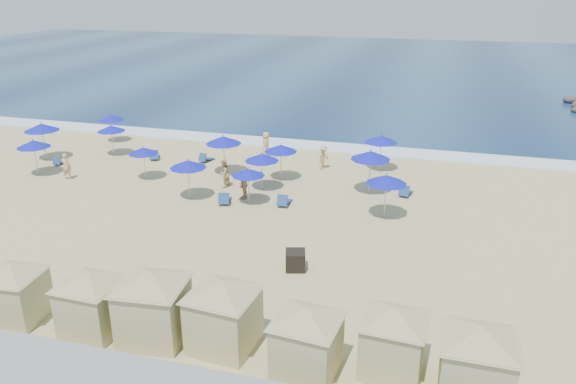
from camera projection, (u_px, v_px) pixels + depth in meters
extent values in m
plane|color=tan|center=(206.00, 224.00, 29.35)|extent=(160.00, 160.00, 0.00)
cube|color=#0E254E|center=(364.00, 68.00, 78.69)|extent=(160.00, 80.00, 0.06)
cube|color=white|center=(287.00, 144.00, 43.24)|extent=(160.00, 2.50, 0.08)
cube|color=gray|center=(37.00, 375.00, 17.49)|extent=(160.00, 2.20, 1.10)
ellipsoid|color=#322C29|center=(570.00, 100.00, 56.89)|extent=(1.32, 1.32, 0.86)
cube|color=black|center=(295.00, 260.00, 24.74)|extent=(1.06, 1.06, 0.86)
cube|color=#C2B884|center=(16.00, 297.00, 20.99)|extent=(2.01, 2.01, 1.87)
cube|color=tan|center=(12.00, 275.00, 20.65)|extent=(2.11, 2.11, 0.07)
pyramid|color=tan|center=(9.00, 264.00, 20.48)|extent=(4.08, 4.08, 0.47)
cube|color=#C2B884|center=(93.00, 307.00, 20.27)|extent=(2.00, 2.00, 1.94)
cube|color=tan|center=(90.00, 284.00, 19.92)|extent=(2.10, 2.10, 0.08)
pyramid|color=tan|center=(88.00, 272.00, 19.75)|extent=(4.24, 4.24, 0.48)
cube|color=#C2B884|center=(154.00, 311.00, 19.83)|extent=(2.36, 2.36, 2.16)
cube|color=tan|center=(151.00, 285.00, 19.44)|extent=(2.47, 2.47, 0.09)
pyramid|color=tan|center=(150.00, 271.00, 19.25)|extent=(4.71, 4.71, 0.54)
cube|color=#C2B884|center=(224.00, 320.00, 19.39)|extent=(2.27, 2.27, 2.09)
cube|color=tan|center=(223.00, 294.00, 19.01)|extent=(2.38, 2.38, 0.08)
pyramid|color=tan|center=(222.00, 281.00, 18.82)|extent=(4.56, 4.56, 0.52)
cube|color=#C2B884|center=(307.00, 346.00, 18.14)|extent=(2.13, 2.13, 1.94)
cube|color=tan|center=(307.00, 321.00, 17.79)|extent=(2.24, 2.24, 0.08)
pyramid|color=tan|center=(307.00, 308.00, 17.61)|extent=(4.24, 4.24, 0.49)
cube|color=#C2B884|center=(393.00, 346.00, 18.19)|extent=(2.05, 2.05, 1.92)
cube|color=tan|center=(395.00, 321.00, 17.84)|extent=(2.15, 2.15, 0.08)
pyramid|color=tan|center=(396.00, 308.00, 17.67)|extent=(4.20, 4.20, 0.48)
cube|color=#C2B884|center=(476.00, 369.00, 16.97)|extent=(2.09, 2.09, 2.08)
cube|color=tan|center=(480.00, 341.00, 16.60)|extent=(2.19, 2.19, 0.08)
pyramid|color=tan|center=(482.00, 326.00, 16.41)|extent=(4.56, 4.56, 0.52)
cylinder|color=#A5A8AD|center=(44.00, 145.00, 39.27)|extent=(0.06, 0.06, 2.16)
cone|color=#1016B5|center=(41.00, 127.00, 38.81)|extent=(2.38, 2.38, 0.51)
sphere|color=#1016B5|center=(41.00, 123.00, 38.69)|extent=(0.09, 0.09, 0.09)
cylinder|color=#A5A8AD|center=(36.00, 161.00, 36.30)|extent=(0.05, 0.05, 1.92)
cone|color=#1016B5|center=(33.00, 144.00, 35.89)|extent=(2.13, 2.13, 0.46)
sphere|color=#1016B5|center=(33.00, 139.00, 35.79)|extent=(0.08, 0.08, 0.08)
cylinder|color=#A5A8AD|center=(113.00, 143.00, 40.37)|extent=(0.05, 0.05, 1.81)
cone|color=#1016B5|center=(111.00, 128.00, 39.98)|extent=(2.00, 2.00, 0.43)
sphere|color=#1016B5|center=(111.00, 125.00, 39.89)|extent=(0.08, 0.08, 0.08)
cylinder|color=#A5A8AD|center=(145.00, 166.00, 35.61)|extent=(0.05, 0.05, 1.72)
cone|color=#1016B5|center=(143.00, 151.00, 35.24)|extent=(1.90, 1.90, 0.41)
sphere|color=#1016B5|center=(143.00, 147.00, 35.15)|extent=(0.07, 0.07, 0.07)
cylinder|color=#A5A8AD|center=(224.00, 158.00, 36.42)|extent=(0.06, 0.06, 2.11)
cone|color=#1016B5|center=(223.00, 140.00, 35.97)|extent=(2.33, 2.33, 0.50)
sphere|color=#1016B5|center=(223.00, 135.00, 35.86)|extent=(0.09, 0.09, 0.09)
cylinder|color=#A5A8AD|center=(189.00, 183.00, 32.45)|extent=(0.05, 0.05, 1.92)
cone|color=#1016B5|center=(188.00, 164.00, 32.03)|extent=(2.13, 2.13, 0.46)
sphere|color=#1016B5|center=(188.00, 159.00, 31.93)|extent=(0.08, 0.08, 0.08)
cylinder|color=#A5A8AD|center=(249.00, 189.00, 31.76)|extent=(0.05, 0.05, 1.72)
cone|color=#1016B5|center=(248.00, 172.00, 31.39)|extent=(1.90, 1.90, 0.41)
sphere|color=#1016B5|center=(248.00, 168.00, 31.30)|extent=(0.07, 0.07, 0.07)
cylinder|color=#A5A8AD|center=(281.00, 165.00, 35.49)|extent=(0.05, 0.05, 1.89)
cone|color=#1016B5|center=(281.00, 148.00, 35.08)|extent=(2.09, 2.09, 0.45)
sphere|color=#1016B5|center=(281.00, 144.00, 34.98)|extent=(0.08, 0.08, 0.08)
cylinder|color=#A5A8AD|center=(262.00, 175.00, 33.83)|extent=(0.05, 0.05, 1.86)
cone|color=#1016B5|center=(262.00, 157.00, 33.43)|extent=(2.06, 2.06, 0.44)
sphere|color=#1016B5|center=(262.00, 153.00, 33.33)|extent=(0.08, 0.08, 0.08)
cylinder|color=#A5A8AD|center=(380.00, 156.00, 37.17)|extent=(0.05, 0.05, 1.97)
cone|color=#1016B5|center=(381.00, 139.00, 36.75)|extent=(2.17, 2.17, 0.47)
sphere|color=#1016B5|center=(381.00, 135.00, 36.65)|extent=(0.08, 0.08, 0.08)
cylinder|color=#A5A8AD|center=(369.00, 176.00, 33.24)|extent=(0.06, 0.06, 2.15)
cone|color=#1016B5|center=(371.00, 155.00, 32.78)|extent=(2.38, 2.38, 0.51)
sphere|color=#1016B5|center=(371.00, 150.00, 32.67)|extent=(0.09, 0.09, 0.09)
cylinder|color=#A5A8AD|center=(385.00, 200.00, 29.86)|extent=(0.05, 0.05, 1.99)
cone|color=#1016B5|center=(387.00, 179.00, 29.44)|extent=(2.20, 2.20, 0.47)
sphere|color=#1016B5|center=(387.00, 174.00, 29.33)|extent=(0.08, 0.08, 0.08)
cylinder|color=#A5A8AD|center=(113.00, 131.00, 43.60)|extent=(0.05, 0.05, 1.76)
cone|color=#1016B5|center=(111.00, 118.00, 43.23)|extent=(1.94, 1.94, 0.42)
sphere|color=#1016B5|center=(111.00, 114.00, 43.13)|extent=(0.07, 0.07, 0.07)
cube|color=navy|center=(60.00, 162.00, 38.71)|extent=(0.72, 1.15, 0.29)
cube|color=navy|center=(57.00, 161.00, 38.22)|extent=(0.55, 0.39, 0.52)
cube|color=navy|center=(155.00, 156.00, 39.82)|extent=(1.11, 1.47, 0.37)
cube|color=navy|center=(154.00, 155.00, 39.21)|extent=(0.72, 0.59, 0.64)
cube|color=navy|center=(207.00, 159.00, 39.29)|extent=(0.83, 1.30, 0.33)
cube|color=navy|center=(202.00, 157.00, 38.79)|extent=(0.62, 0.45, 0.58)
cube|color=navy|center=(225.00, 199.00, 32.18)|extent=(0.91, 1.40, 0.36)
cube|color=navy|center=(224.00, 198.00, 31.58)|extent=(0.68, 0.49, 0.63)
cube|color=navy|center=(285.00, 201.00, 31.90)|extent=(0.64, 1.30, 0.35)
cube|color=navy|center=(282.00, 200.00, 31.32)|extent=(0.61, 0.37, 0.62)
cube|color=navy|center=(406.00, 192.00, 33.27)|extent=(0.82, 1.36, 0.35)
cube|color=navy|center=(404.00, 191.00, 32.73)|extent=(0.65, 0.45, 0.62)
imported|color=tan|center=(66.00, 166.00, 35.59)|extent=(0.67, 0.49, 1.70)
imported|color=tan|center=(224.00, 173.00, 34.19)|extent=(0.84, 0.99, 1.77)
imported|color=tan|center=(244.00, 184.00, 32.43)|extent=(0.49, 1.07, 1.80)
imported|color=tan|center=(323.00, 157.00, 37.42)|extent=(0.94, 1.20, 1.64)
imported|color=tan|center=(266.00, 144.00, 40.09)|extent=(0.79, 0.99, 1.78)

